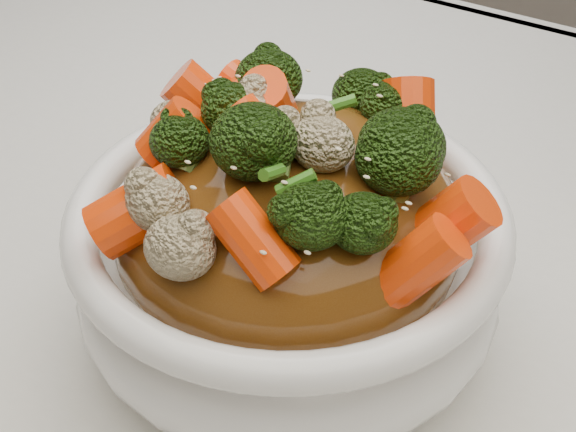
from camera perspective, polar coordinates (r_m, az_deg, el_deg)
The scene contains 8 objects.
tablecloth at distance 0.50m, azimuth 3.34°, elevation -5.46°, with size 1.20×0.80×0.04m, color silver.
bowl at distance 0.43m, azimuth 0.00°, elevation -3.53°, with size 0.22×0.22×0.09m, color white, non-canonical shape.
sauce_base at distance 0.41m, azimuth 0.00°, elevation -0.34°, with size 0.18×0.18×0.10m, color #5B330F.
carrots at distance 0.37m, azimuth 0.00°, elevation 7.45°, with size 0.18×0.18×0.05m, color #FF4208, non-canonical shape.
broccoli at distance 0.37m, azimuth 0.00°, elevation 7.32°, with size 0.18×0.18×0.05m, color black, non-canonical shape.
cauliflower at distance 0.37m, azimuth 0.00°, elevation 7.04°, with size 0.18×0.18×0.04m, color tan, non-canonical shape.
scallions at distance 0.37m, azimuth 0.00°, elevation 7.59°, with size 0.13×0.13×0.02m, color #36771B, non-canonical shape.
sesame_seeds at distance 0.37m, azimuth 0.00°, elevation 7.59°, with size 0.16×0.16×0.01m, color beige, non-canonical shape.
Camera 1 is at (0.17, -0.32, 1.08)m, focal length 50.00 mm.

